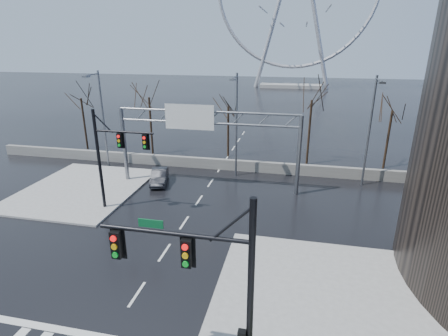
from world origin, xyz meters
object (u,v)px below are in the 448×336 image
(signal_mast_far, at_px, (111,152))
(sign_gantry, at_px, (203,132))
(signal_mast_near, at_px, (212,277))
(car, at_px, (159,176))

(signal_mast_far, height_order, sign_gantry, signal_mast_far)
(signal_mast_near, xyz_separation_m, sign_gantry, (-5.52, 19.00, 0.31))
(car, bearing_deg, signal_mast_near, -77.73)
(signal_mast_near, relative_size, car, 2.00)
(sign_gantry, bearing_deg, signal_mast_near, -73.81)
(signal_mast_near, distance_m, car, 21.84)
(signal_mast_near, relative_size, signal_mast_far, 1.00)
(signal_mast_near, bearing_deg, signal_mast_far, 130.26)
(signal_mast_far, xyz_separation_m, car, (1.14, 6.02, -4.17))
(signal_mast_near, height_order, car, signal_mast_near)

